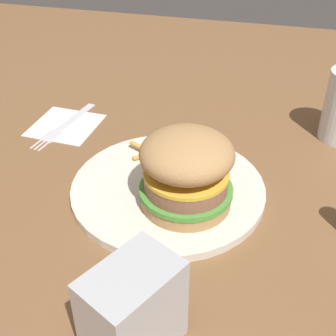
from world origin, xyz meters
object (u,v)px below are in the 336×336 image
(plate, at_px, (168,189))
(napkin_dispenser, at_px, (133,311))
(sandwich, at_px, (186,170))
(fries_pile, at_px, (164,158))
(fork, at_px, (65,124))
(napkin, at_px, (65,125))

(plate, relative_size, napkin_dispenser, 2.67)
(plate, relative_size, sandwich, 2.21)
(plate, relative_size, fries_pile, 2.48)
(fries_pile, relative_size, fork, 0.64)
(napkin, bearing_deg, fork, 79.15)
(plate, xyz_separation_m, fork, (0.22, -0.14, -0.00))
(fries_pile, height_order, napkin, fries_pile)
(napkin, height_order, fork, fork)
(napkin, relative_size, fork, 0.64)
(plate, xyz_separation_m, sandwich, (-0.03, 0.03, 0.06))
(fork, bearing_deg, fries_pile, 158.34)
(fries_pile, distance_m, napkin, 0.22)
(sandwich, height_order, napkin, sandwich)
(napkin_dispenser, bearing_deg, sandwich, 26.89)
(fries_pile, bearing_deg, fork, -21.66)
(napkin_dispenser, bearing_deg, fork, 61.41)
(plate, bearing_deg, napkin, -31.76)
(sandwich, bearing_deg, fries_pile, -58.57)
(napkin_dispenser, bearing_deg, napkin, 61.26)
(fries_pile, xyz_separation_m, napkin, (0.20, -0.08, -0.02))
(plate, xyz_separation_m, fries_pile, (0.02, -0.06, 0.01))
(fork, relative_size, napkin_dispenser, 1.68)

